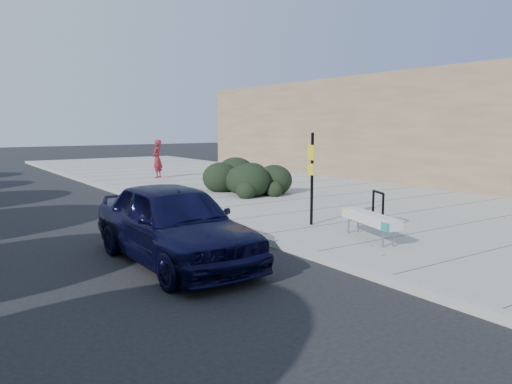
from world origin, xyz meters
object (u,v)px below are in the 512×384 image
at_px(sedan_navy, 174,223).
at_px(pedestrian, 157,159).
at_px(bike_rack, 378,206).
at_px(sign_post, 312,173).
at_px(bench, 370,219).

relative_size(sedan_navy, pedestrian, 2.52).
relative_size(bike_rack, pedestrian, 0.50).
bearing_deg(sign_post, bench, -81.83).
distance_m(sign_post, pedestrian, 13.49).
bearing_deg(pedestrian, bike_rack, 43.92).
bearing_deg(bike_rack, bench, -121.40).
bearing_deg(sedan_navy, bike_rack, -5.11).
height_order(sedan_navy, pedestrian, pedestrian).
distance_m(bike_rack, sedan_navy, 5.48).
distance_m(bench, bike_rack, 1.35).
relative_size(bench, sedan_navy, 0.42).
height_order(bench, bike_rack, bike_rack).
height_order(sign_post, sedan_navy, sign_post).
height_order(bench, pedestrian, pedestrian).
height_order(bench, sedan_navy, sedan_navy).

